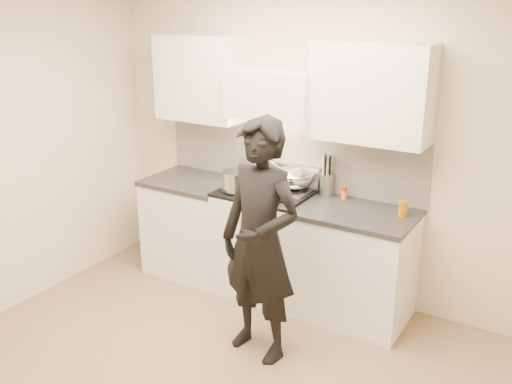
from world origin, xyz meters
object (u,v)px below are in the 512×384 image
(stove, at_px, (265,241))
(utensil_crock, at_px, (326,182))
(counter_right, at_px, (354,264))
(wok, at_px, (294,178))
(person, at_px, (260,242))

(stove, height_order, utensil_crock, utensil_crock)
(counter_right, relative_size, wok, 2.10)
(counter_right, distance_m, person, 1.01)
(stove, distance_m, person, 1.03)
(utensil_crock, xyz_separation_m, person, (-0.01, -1.08, -0.14))
(stove, relative_size, wok, 2.19)
(utensil_crock, distance_m, person, 1.08)
(wok, xyz_separation_m, person, (0.24, -0.98, -0.17))
(person, bearing_deg, stove, 126.90)
(counter_right, relative_size, utensil_crock, 2.64)
(stove, bearing_deg, utensil_crock, 28.44)
(person, bearing_deg, counter_right, 73.91)
(stove, xyz_separation_m, wok, (0.20, 0.14, 0.58))
(stove, bearing_deg, counter_right, 0.00)
(counter_right, bearing_deg, utensil_crock, 147.35)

